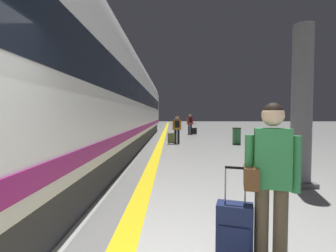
{
  "coord_description": "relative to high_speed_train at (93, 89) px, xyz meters",
  "views": [
    {
      "loc": [
        -0.05,
        -1.18,
        1.6
      ],
      "look_at": [
        -0.16,
        7.75,
        1.2
      ],
      "focal_mm": 26.27,
      "sensor_mm": 36.0,
      "label": 1
    }
  ],
  "objects": [
    {
      "name": "rolling_suitcase_foreground",
      "position": [
        3.42,
        -6.02,
        -2.15
      ],
      "size": [
        0.43,
        0.32,
        1.04
      ],
      "color": "#19234C",
      "rests_on": "ground"
    },
    {
      "name": "safety_line_strip",
      "position": [
        2.15,
        2.56,
        -2.5
      ],
      "size": [
        0.36,
        80.0,
        0.01
      ],
      "primitive_type": "cube",
      "color": "yellow",
      "rests_on": "ground"
    },
    {
      "name": "tactile_edge_band",
      "position": [
        1.8,
        2.56,
        -2.5
      ],
      "size": [
        0.66,
        80.0,
        0.01
      ],
      "primitive_type": "cube",
      "color": "slate",
      "rests_on": "ground"
    },
    {
      "name": "passenger_mid",
      "position": [
        4.3,
        11.47,
        -1.48
      ],
      "size": [
        0.52,
        0.4,
        1.72
      ],
      "color": "black",
      "rests_on": "ground"
    },
    {
      "name": "high_speed_train",
      "position": [
        0.0,
        0.0,
        0.0
      ],
      "size": [
        2.94,
        35.28,
        4.97
      ],
      "color": "#38383D",
      "rests_on": "ground"
    },
    {
      "name": "traveller_foreground",
      "position": [
        3.75,
        -6.11,
        -1.51
      ],
      "size": [
        0.57,
        0.32,
        1.73
      ],
      "color": "brown",
      "rests_on": "ground"
    },
    {
      "name": "passenger_near",
      "position": [
        3.07,
        5.11,
        -1.56
      ],
      "size": [
        0.49,
        0.32,
        1.59
      ],
      "color": "black",
      "rests_on": "ground"
    },
    {
      "name": "suitcase_mid",
      "position": [
        4.61,
        11.19,
        -2.2
      ],
      "size": [
        0.4,
        0.27,
        0.95
      ],
      "color": "black",
      "rests_on": "ground"
    },
    {
      "name": "platform_pillar",
      "position": [
        5.66,
        -3.07,
        -0.78
      ],
      "size": [
        0.56,
        0.56,
        3.6
      ],
      "color": "slate",
      "rests_on": "ground"
    },
    {
      "name": "suitcase_near",
      "position": [
        2.75,
        4.83,
        -2.18
      ],
      "size": [
        0.4,
        0.28,
        0.6
      ],
      "color": "#596038",
      "rests_on": "ground"
    },
    {
      "name": "waste_bin",
      "position": [
        6.31,
        4.72,
        -2.05
      ],
      "size": [
        0.46,
        0.46,
        0.91
      ],
      "color": "#2D6638",
      "rests_on": "ground"
    }
  ]
}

